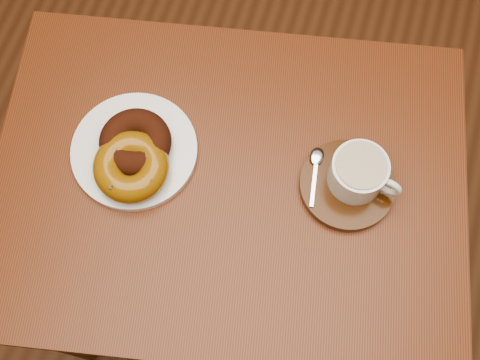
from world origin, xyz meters
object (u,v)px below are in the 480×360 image
(donut_plate, at_px, (134,150))
(coffee_cup, at_px, (359,173))
(saucer, at_px, (347,185))
(cafe_table, at_px, (229,203))

(donut_plate, relative_size, coffee_cup, 1.78)
(donut_plate, height_order, coffee_cup, coffee_cup)
(saucer, height_order, coffee_cup, coffee_cup)
(cafe_table, height_order, saucer, saucer)
(coffee_cup, bearing_deg, cafe_table, -152.77)
(cafe_table, xyz_separation_m, saucer, (0.18, 0.04, 0.12))
(cafe_table, height_order, donut_plate, donut_plate)
(saucer, bearing_deg, cafe_table, -166.37)
(coffee_cup, bearing_deg, donut_plate, -160.44)
(cafe_table, relative_size, saucer, 5.68)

